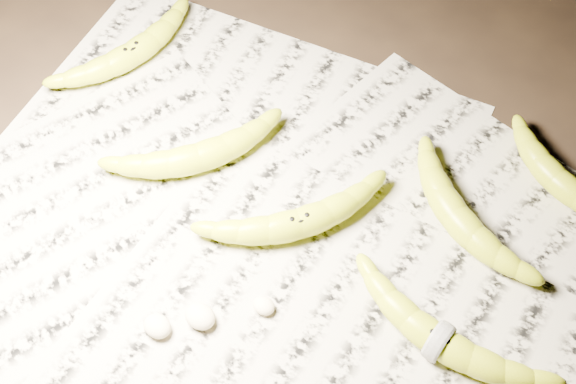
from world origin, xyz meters
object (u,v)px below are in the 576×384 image
Objects in this scene: banana_left_a at (131,52)px; banana_upper_b at (558,178)px; banana_upper_a at (456,215)px; banana_left_b at (198,155)px; banana_center at (299,222)px; banana_taped at (439,340)px.

banana_upper_b is (0.54, 0.15, -0.00)m from banana_left_a.
banana_left_a is 0.47m from banana_upper_a.
banana_left_b is 0.15m from banana_center.
banana_left_b is 0.43m from banana_upper_b.
banana_upper_a is at bearing -74.58° from banana_left_a.
banana_taped is 0.16m from banana_upper_a.
banana_upper_a is at bearing -102.69° from banana_upper_b.
banana_left_a and banana_upper_b have the same top height.
banana_upper_b is at bearing 88.56° from banana_taped.
banana_taped is (0.35, -0.03, -0.00)m from banana_left_b.
banana_taped is 0.26m from banana_upper_b.
banana_center is 0.20m from banana_taped.
banana_center is (0.15, -0.00, -0.00)m from banana_left_b.
banana_upper_b is at bearing -24.41° from banana_left_b.
banana_center is at bearing -113.85° from banana_upper_b.
banana_left_b reaches higher than banana_taped.
banana_center reaches higher than banana_left_a.
banana_left_b is at bearing -101.81° from banana_left_a.
banana_upper_b is (0.07, 0.12, -0.00)m from banana_upper_a.
banana_left_b is 0.36m from banana_taped.
banana_upper_a reaches higher than banana_left_a.
banana_upper_b is (0.36, 0.23, -0.00)m from banana_left_b.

